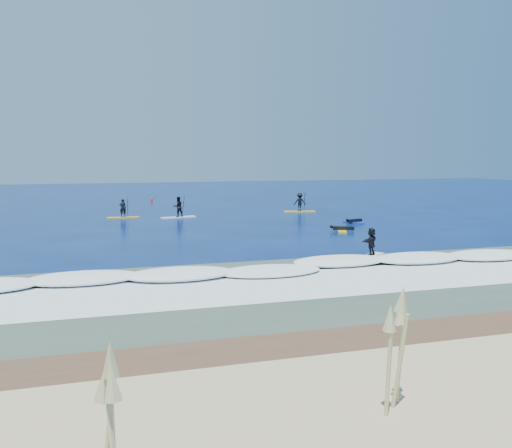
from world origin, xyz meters
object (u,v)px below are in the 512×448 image
object	(u,v)px
sup_paddler_left	(123,211)
prone_paddler_near	(342,229)
prone_paddler_far	(354,221)
wave_surfer	(371,243)
marker_buoy	(152,200)
sup_paddler_center	(178,209)
sup_paddler_right	(300,203)

from	to	relation	value
sup_paddler_left	prone_paddler_near	xyz separation A→B (m)	(13.97, -13.23, -0.43)
sup_paddler_left	prone_paddler_far	distance (m)	19.26
prone_paddler_far	wave_surfer	xyz separation A→B (m)	(-6.52, -14.61, 0.70)
prone_paddler_far	wave_surfer	size ratio (longest dim) A/B	1.01
prone_paddler_near	marker_buoy	size ratio (longest dim) A/B	3.73
sup_paddler_center	marker_buoy	distance (m)	17.28
wave_surfer	prone_paddler_near	bearing A→B (deg)	36.05
wave_surfer	prone_paddler_far	bearing A→B (deg)	30.55
sup_paddler_left	marker_buoy	size ratio (longest dim) A/B	4.55
wave_surfer	marker_buoy	xyz separation A→B (m)	(-6.03, 39.79, -0.58)
sup_paddler_center	marker_buoy	bearing A→B (deg)	77.82
sup_paddler_center	prone_paddler_near	size ratio (longest dim) A/B	1.41
prone_paddler_far	marker_buoy	size ratio (longest dim) A/B	3.44
sup_paddler_left	sup_paddler_right	distance (m)	16.27
sup_paddler_center	prone_paddler_near	distance (m)	15.32
sup_paddler_center	marker_buoy	xyz separation A→B (m)	(-0.08, 17.27, -0.53)
sup_paddler_left	sup_paddler_center	xyz separation A→B (m)	(4.50, -1.20, 0.20)
sup_paddler_right	prone_paddler_near	bearing A→B (deg)	-85.53
sup_paddler_left	prone_paddler_near	bearing A→B (deg)	-42.78
prone_paddler_near	sup_paddler_left	bearing A→B (deg)	69.89
sup_paddler_left	sup_paddler_center	distance (m)	4.66
sup_paddler_center	wave_surfer	xyz separation A→B (m)	(5.95, -22.52, 0.06)
sup_paddler_right	wave_surfer	world-z (taller)	sup_paddler_right
sup_paddler_right	marker_buoy	bearing A→B (deg)	141.16
sup_paddler_left	sup_paddler_center	world-z (taller)	sup_paddler_center
sup_paddler_right	wave_surfer	xyz separation A→B (m)	(-5.82, -24.17, 0.03)
wave_surfer	marker_buoy	size ratio (longest dim) A/B	3.41
sup_paddler_right	wave_surfer	size ratio (longest dim) A/B	1.52
prone_paddler_near	marker_buoy	xyz separation A→B (m)	(-9.55, 29.31, 0.10)
prone_paddler_near	wave_surfer	xyz separation A→B (m)	(-3.52, -10.49, 0.69)
wave_surfer	marker_buoy	bearing A→B (deg)	63.22
sup_paddler_center	sup_paddler_left	bearing A→B (deg)	152.66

